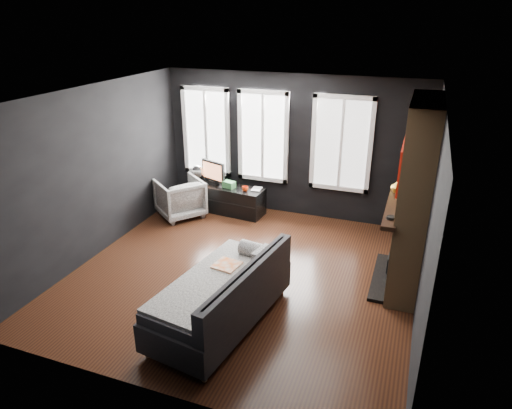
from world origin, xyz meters
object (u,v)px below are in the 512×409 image
(armchair, at_px, (180,196))
(media_console, at_px, (226,199))
(mug, at_px, (245,188))
(book, at_px, (252,183))
(monitor, at_px, (213,171))
(sofa, at_px, (221,292))
(mantel_vase, at_px, (397,187))

(armchair, relative_size, media_console, 0.53)
(mug, bearing_deg, armchair, -162.22)
(book, bearing_deg, monitor, 178.73)
(media_console, distance_m, book, 0.67)
(sofa, bearing_deg, book, 112.62)
(book, distance_m, mantel_vase, 2.99)
(armchair, xyz_separation_m, mantel_vase, (4.00, -0.55, 0.91))
(media_console, height_order, book, book)
(media_console, bearing_deg, mantel_vase, -12.45)
(media_console, distance_m, monitor, 0.61)
(monitor, relative_size, book, 2.49)
(sofa, height_order, monitor, monitor)
(sofa, relative_size, book, 8.85)
(armchair, distance_m, mug, 1.28)
(media_console, bearing_deg, monitor, 175.04)
(monitor, relative_size, mantel_vase, 3.02)
(media_console, bearing_deg, armchair, -140.81)
(sofa, distance_m, mantel_vase, 3.04)
(mantel_vase, bearing_deg, mug, 161.45)
(media_console, height_order, mantel_vase, mantel_vase)
(armchair, bearing_deg, book, 150.71)
(monitor, distance_m, mantel_vase, 3.74)
(monitor, height_order, mantel_vase, mantel_vase)
(monitor, bearing_deg, armchair, -109.51)
(media_console, relative_size, mug, 13.00)
(armchair, distance_m, mantel_vase, 4.14)
(armchair, xyz_separation_m, monitor, (0.47, 0.55, 0.39))
(media_console, xyz_separation_m, monitor, (-0.28, 0.05, 0.53))
(mug, height_order, mantel_vase, mantel_vase)
(armchair, bearing_deg, monitor, 178.02)
(sofa, distance_m, mug, 3.29)
(sofa, xyz_separation_m, mug, (-0.91, 3.16, 0.14))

